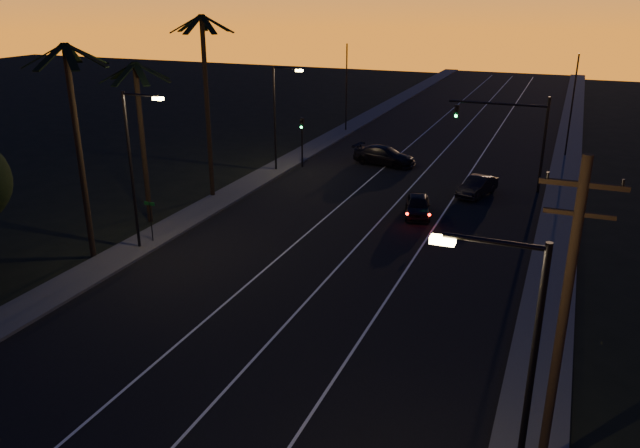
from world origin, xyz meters
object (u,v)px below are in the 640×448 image
at_px(signal_mast, 512,126).
at_px(lead_car, 418,205).
at_px(utility_pole, 563,318).
at_px(right_car, 477,186).
at_px(cross_car, 384,156).

relative_size(signal_mast, lead_car, 1.51).
distance_m(utility_pole, signal_mast, 30.33).
distance_m(utility_pole, right_car, 28.52).
relative_size(utility_pole, cross_car, 1.76).
xyz_separation_m(signal_mast, cross_car, (-10.43, 3.30, -3.99)).
distance_m(signal_mast, right_car, 5.10).
height_order(right_car, cross_car, cross_car).
bearing_deg(cross_car, lead_car, -63.76).
height_order(utility_pole, right_car, utility_pole).
bearing_deg(lead_car, cross_car, 116.24).
bearing_deg(utility_pole, cross_car, 114.11).
relative_size(utility_pole, signal_mast, 1.41).
distance_m(right_car, cross_car, 10.49).
bearing_deg(utility_pole, right_car, 102.68).
distance_m(lead_car, right_car, 6.55).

